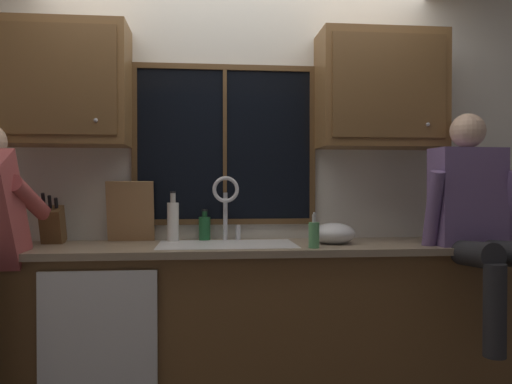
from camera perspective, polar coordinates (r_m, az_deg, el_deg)
name	(u,v)px	position (r m, az deg, el deg)	size (l,w,h in m)	color
back_wall	(237,184)	(3.35, -2.16, 0.92)	(5.87, 0.12, 2.55)	silver
window_glass	(225,145)	(3.29, -3.49, 5.28)	(1.10, 0.02, 0.95)	black
window_frame_top	(225,67)	(3.35, -3.49, 13.71)	(1.17, 0.02, 0.04)	brown
window_frame_bottom	(225,222)	(3.28, -3.48, -3.32)	(1.17, 0.02, 0.04)	brown
window_frame_left	(134,144)	(3.31, -13.40, 5.23)	(0.04, 0.02, 0.95)	brown
window_frame_right	(312,145)	(3.35, 6.30, 5.19)	(0.04, 0.02, 0.95)	brown
window_mullion_center	(225,145)	(3.28, -3.49, 5.29)	(0.02, 0.02, 0.95)	brown
lower_cabinet_run	(240,325)	(3.11, -1.74, -14.62)	(3.47, 0.58, 0.88)	brown
countertop	(241,248)	(3.01, -1.72, -6.24)	(3.53, 0.62, 0.04)	gray
dishwasher_front	(98,343)	(2.85, -17.19, -15.76)	(0.60, 0.02, 0.74)	white
upper_cabinet_left	(61,84)	(3.28, -20.86, 11.14)	(0.78, 0.36, 0.72)	brown
upper_cabinet_right	(380,90)	(3.35, 13.69, 10.94)	(0.78, 0.36, 0.72)	brown
sink	(227,261)	(3.02, -3.27, -7.69)	(0.80, 0.46, 0.21)	silver
faucet	(227,200)	(3.17, -3.27, -0.92)	(0.18, 0.09, 0.40)	silver
person_sitting_on_counter	(476,214)	(3.11, 23.35, -2.30)	(0.54, 0.61, 1.26)	#262628
knife_block	(53,225)	(3.26, -21.71, -3.47)	(0.12, 0.18, 0.32)	brown
cutting_board	(130,212)	(3.23, -13.82, -2.13)	(0.28, 0.02, 0.38)	#997047
mixing_bowl	(334,234)	(3.08, 8.65, -4.61)	(0.26, 0.26, 0.13)	silver
soap_dispenser	(314,234)	(2.84, 6.48, -4.71)	(0.06, 0.07, 0.20)	#59A566
bottle_green_glass	(173,221)	(3.19, -9.23, -3.16)	(0.07, 0.07, 0.31)	silver
bottle_tall_clear	(205,228)	(3.23, -5.75, -3.97)	(0.07, 0.07, 0.19)	#1E592D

